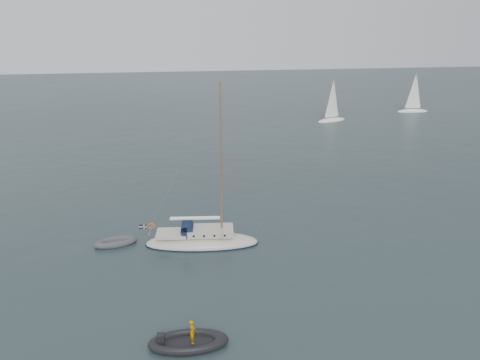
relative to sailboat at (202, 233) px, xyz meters
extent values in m
plane|color=black|center=(3.41, -1.15, -0.93)|extent=(300.00, 300.00, 0.00)
ellipsoid|color=beige|center=(0.00, 0.00, -0.79)|extent=(8.15, 2.54, 1.36)
cube|color=beige|center=(0.63, 0.00, 0.14)|extent=(3.26, 1.72, 0.50)
cube|color=beige|center=(-2.18, 0.00, 0.00)|extent=(2.17, 1.72, 0.23)
cylinder|color=#141D3D|center=(-1.04, 0.00, 0.39)|extent=(0.87, 1.49, 0.87)
cube|color=#141D3D|center=(-1.23, 0.00, 0.57)|extent=(0.41, 1.49, 0.36)
cylinder|color=brown|center=(1.45, 0.00, 5.32)|extent=(0.14, 0.14, 10.87)
cylinder|color=brown|center=(1.45, 0.00, 5.87)|extent=(0.05, 1.99, 0.05)
cylinder|color=brown|center=(-0.46, 0.00, 1.11)|extent=(3.80, 0.09, 0.09)
cylinder|color=white|center=(-0.46, 0.00, 1.16)|extent=(3.54, 0.25, 0.25)
cylinder|color=#9A9AA3|center=(-3.63, 0.00, 0.39)|extent=(0.04, 1.99, 0.04)
torus|color=#D65A15|center=(-3.67, 0.54, 0.39)|extent=(0.49, 0.09, 0.49)
cylinder|color=brown|center=(-3.94, 0.00, 0.30)|extent=(0.03, 0.03, 0.81)
cube|color=navy|center=(-4.21, 0.00, 0.57)|extent=(0.54, 0.02, 0.34)
cube|color=yellow|center=(-4.21, 0.00, 0.57)|extent=(0.56, 0.03, 0.08)
cube|color=yellow|center=(-4.11, 0.00, 0.57)|extent=(0.08, 0.03, 0.36)
cylinder|color=black|center=(-0.55, 0.87, 0.14)|extent=(0.16, 0.05, 0.16)
cylinder|color=black|center=(-0.55, -0.87, 0.14)|extent=(0.16, 0.05, 0.16)
cylinder|color=black|center=(0.18, 0.87, 0.14)|extent=(0.16, 0.05, 0.16)
cylinder|color=black|center=(0.18, -0.87, 0.14)|extent=(0.16, 0.05, 0.16)
cylinder|color=black|center=(0.90, 0.87, 0.14)|extent=(0.16, 0.05, 0.16)
cylinder|color=black|center=(0.90, -0.87, 0.14)|extent=(0.16, 0.05, 0.16)
cylinder|color=black|center=(1.63, 0.87, 0.14)|extent=(0.16, 0.05, 0.16)
cylinder|color=black|center=(1.63, -0.87, 0.14)|extent=(0.16, 0.05, 0.16)
cube|color=#505055|center=(-6.17, 1.22, -0.79)|extent=(1.88, 0.77, 0.11)
cube|color=black|center=(-2.05, -11.26, -0.78)|extent=(2.49, 1.04, 0.12)
cube|color=black|center=(-3.40, -11.26, -0.46)|extent=(0.36, 0.36, 0.62)
imported|color=#C37800|center=(-1.84, -11.26, -0.12)|extent=(0.31, 0.46, 1.23)
ellipsoid|color=white|center=(27.63, 43.78, -0.88)|extent=(5.88, 1.96, 0.98)
cylinder|color=#9A9AA3|center=(27.63, 43.78, 2.99)|extent=(0.10, 0.10, 6.86)
cone|color=white|center=(27.58, 43.78, 2.99)|extent=(3.13, 3.13, 6.37)
ellipsoid|color=white|center=(46.32, 49.59, -0.88)|extent=(5.98, 1.99, 1.00)
cylinder|color=#9A9AA3|center=(46.32, 49.59, 3.06)|extent=(0.10, 0.10, 6.98)
cone|color=white|center=(46.27, 49.59, 3.06)|extent=(3.19, 3.19, 6.48)
camera|label=1|loc=(-3.40, -30.89, 13.99)|focal=35.00mm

